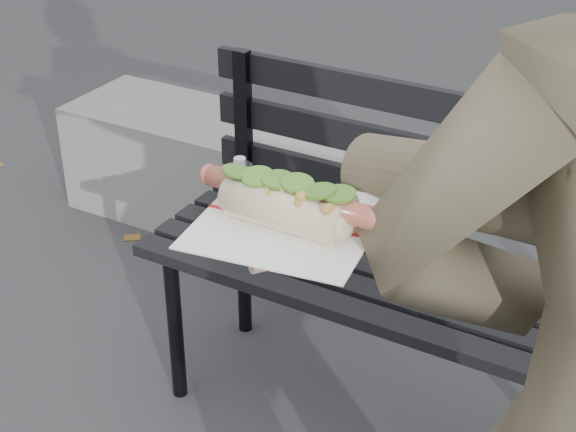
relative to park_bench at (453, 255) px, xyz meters
name	(u,v)px	position (x,y,z in m)	size (l,w,h in m)	color
park_bench	(453,255)	(0.00, 0.00, 0.00)	(1.50, 0.44, 0.88)	black
concrete_block	(227,174)	(-1.05, 0.62, -0.32)	(1.20, 0.40, 0.40)	slate
held_hotdog	(481,207)	(0.31, -0.94, 0.67)	(0.62, 0.31, 0.20)	brown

